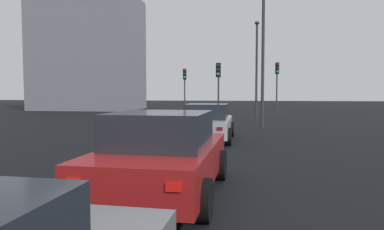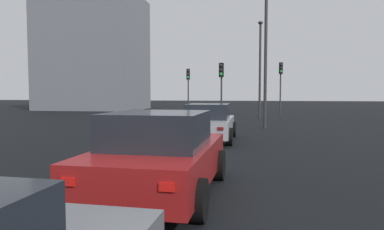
{
  "view_description": "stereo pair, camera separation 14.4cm",
  "coord_description": "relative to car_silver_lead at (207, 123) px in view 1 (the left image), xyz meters",
  "views": [
    {
      "loc": [
        -5.32,
        -1.43,
        1.86
      ],
      "look_at": [
        4.26,
        0.03,
        1.25
      ],
      "focal_mm": 32.53,
      "sensor_mm": 36.0,
      "label": 1
    },
    {
      "loc": [
        -5.29,
        -1.58,
        1.86
      ],
      "look_at": [
        4.26,
        0.03,
        1.25
      ],
      "focal_mm": 32.53,
      "sensor_mm": 36.0,
      "label": 2
    }
  ],
  "objects": [
    {
      "name": "street_lamp_kerbside",
      "position": [
        5.23,
        -2.37,
        4.56
      ],
      "size": [
        0.56,
        0.36,
        9.17
      ],
      "color": "#2D2D30",
      "rests_on": "ground_plane"
    },
    {
      "name": "building_facade_left",
      "position": [
        23.85,
        15.97,
        5.63
      ],
      "size": [
        8.23,
        10.83,
        12.66
      ],
      "primitive_type": "cube",
      "color": "slate",
      "rests_on": "ground_plane"
    },
    {
      "name": "car_red_second",
      "position": [
        -7.41,
        0.01,
        0.03
      ],
      "size": [
        4.1,
        2.17,
        1.52
      ],
      "rotation": [
        0.0,
        0.0,
        -0.03
      ],
      "color": "maroon",
      "rests_on": "ground_plane"
    },
    {
      "name": "traffic_light_near_right",
      "position": [
        8.65,
        0.23,
        2.02
      ],
      "size": [
        0.33,
        0.3,
        3.77
      ],
      "rotation": [
        0.0,
        0.0,
        3.01
      ],
      "color": "#2D2D30",
      "rests_on": "ground_plane"
    },
    {
      "name": "traffic_light_far_left",
      "position": [
        15.5,
        3.6,
        2.11
      ],
      "size": [
        0.32,
        0.29,
        3.9
      ],
      "rotation": [
        0.0,
        0.0,
        3.21
      ],
      "color": "#2D2D30",
      "rests_on": "ground_plane"
    },
    {
      "name": "street_lamp_far",
      "position": [
        12.36,
        -2.27,
        3.47
      ],
      "size": [
        0.56,
        0.36,
        7.05
      ],
      "color": "#2D2D30",
      "rests_on": "ground_plane"
    },
    {
      "name": "ground_plane",
      "position": [
        -8.21,
        -0.03,
        -0.8
      ],
      "size": [
        160.0,
        160.0,
        0.2
      ],
      "primitive_type": "cube",
      "color": "black"
    },
    {
      "name": "traffic_light_near_left",
      "position": [
        14.65,
        -3.94,
        2.35
      ],
      "size": [
        0.32,
        0.29,
        4.26
      ],
      "rotation": [
        0.0,
        0.0,
        3.22
      ],
      "color": "#2D2D30",
      "rests_on": "ground_plane"
    },
    {
      "name": "car_silver_lead",
      "position": [
        0.0,
        0.0,
        0.0
      ],
      "size": [
        4.12,
        2.0,
        1.44
      ],
      "rotation": [
        0.0,
        0.0,
        -0.0
      ],
      "color": "#A8AAB2",
      "rests_on": "ground_plane"
    }
  ]
}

